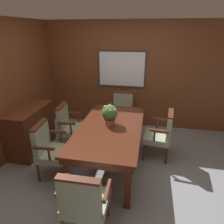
% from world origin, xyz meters
% --- Properties ---
extents(ground_plane, '(14.00, 14.00, 0.00)m').
position_xyz_m(ground_plane, '(0.00, 0.00, 0.00)').
color(ground_plane, gray).
extents(wall_back, '(7.20, 0.08, 2.45)m').
position_xyz_m(wall_back, '(-0.00, 1.91, 1.23)').
color(wall_back, brown).
rests_on(wall_back, ground_plane).
extents(dining_table, '(1.03, 1.95, 0.75)m').
position_xyz_m(dining_table, '(0.04, 0.17, 0.66)').
color(dining_table, '#4C2314').
rests_on(dining_table, ground_plane).
extents(chair_left_near, '(0.51, 0.57, 0.91)m').
position_xyz_m(chair_left_near, '(-0.86, -0.26, 0.50)').
color(chair_left_near, '#562B19').
rests_on(chair_left_near, ground_plane).
extents(chair_right_far, '(0.52, 0.58, 0.91)m').
position_xyz_m(chair_right_far, '(0.91, 0.60, 0.50)').
color(chair_right_far, '#562B19').
rests_on(chair_right_far, ground_plane).
extents(chair_head_near, '(0.55, 0.48, 0.91)m').
position_xyz_m(chair_head_near, '(0.02, -1.17, 0.50)').
color(chair_head_near, '#562B19').
rests_on(chair_head_near, ground_plane).
extents(chair_head_far, '(0.57, 0.50, 0.91)m').
position_xyz_m(chair_head_far, '(0.03, 1.54, 0.50)').
color(chair_head_far, '#562B19').
rests_on(chair_head_far, ground_plane).
extents(chair_left_far, '(0.51, 0.57, 0.91)m').
position_xyz_m(chair_left_far, '(-0.87, 0.57, 0.50)').
color(chair_left_far, '#562B19').
rests_on(chair_left_far, ground_plane).
extents(potted_plant, '(0.27, 0.29, 0.34)m').
position_xyz_m(potted_plant, '(0.01, 0.26, 0.94)').
color(potted_plant, '#B2603D').
rests_on(potted_plant, dining_table).
extents(sideboard_cabinet, '(0.51, 1.04, 0.88)m').
position_xyz_m(sideboard_cabinet, '(-1.58, 0.35, 0.44)').
color(sideboard_cabinet, '#512816').
rests_on(sideboard_cabinet, ground_plane).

